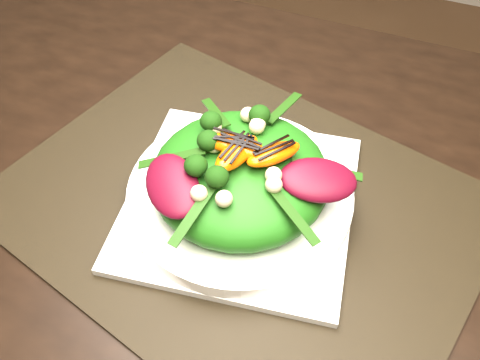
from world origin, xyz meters
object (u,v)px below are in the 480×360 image
at_px(salad_bowl, 240,193).
at_px(orange_segment, 228,132).
at_px(dining_table, 189,205).
at_px(placemat, 240,205).
at_px(lettuce_mound, 240,175).
at_px(plate_base, 240,201).

xyz_separation_m(salad_bowl, orange_segment, (-0.02, 0.02, 0.08)).
distance_m(salad_bowl, orange_segment, 0.08).
distance_m(dining_table, orange_segment, 0.13).
height_order(dining_table, placemat, dining_table).
bearing_deg(lettuce_mound, plate_base, 180.00).
relative_size(plate_base, lettuce_mound, 1.30).
xyz_separation_m(dining_table, lettuce_mound, (0.07, 0.01, 0.08)).
distance_m(placemat, salad_bowl, 0.02).
distance_m(dining_table, salad_bowl, 0.08).
bearing_deg(lettuce_mound, orange_segment, 136.54).
height_order(plate_base, orange_segment, orange_segment).
xyz_separation_m(dining_table, placemat, (0.07, 0.01, 0.02)).
bearing_deg(dining_table, plate_base, 8.53).
bearing_deg(dining_table, orange_segment, 35.71).
relative_size(placemat, lettuce_mound, 2.70).
xyz_separation_m(salad_bowl, lettuce_mound, (0.00, 0.00, 0.03)).
bearing_deg(salad_bowl, dining_table, -171.47).
relative_size(plate_base, orange_segment, 4.06).
height_order(plate_base, lettuce_mound, lettuce_mound).
relative_size(salad_bowl, lettuce_mound, 1.30).
bearing_deg(orange_segment, dining_table, -144.29).
bearing_deg(plate_base, lettuce_mound, 0.00).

